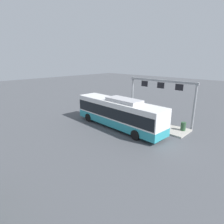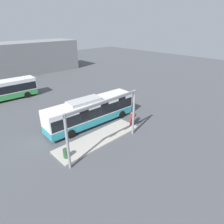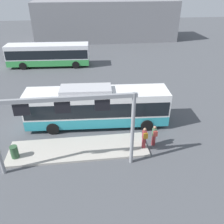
# 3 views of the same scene
# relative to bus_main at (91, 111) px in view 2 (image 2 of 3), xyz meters

# --- Properties ---
(ground_plane) EXTENTS (120.00, 120.00, 0.00)m
(ground_plane) POSITION_rel_bus_main_xyz_m (0.01, -0.00, -1.81)
(ground_plane) COLOR #4C4F54
(platform_curb) EXTENTS (10.00, 2.80, 0.16)m
(platform_curb) POSITION_rel_bus_main_xyz_m (-1.62, -3.30, -1.73)
(platform_curb) COLOR #B2ADA3
(platform_curb) RESTS_ON ground
(bus_main) EXTENTS (11.71, 3.18, 3.46)m
(bus_main) POSITION_rel_bus_main_xyz_m (0.00, 0.00, 0.00)
(bus_main) COLOR teal
(bus_main) RESTS_ON ground
(person_boarding) EXTENTS (0.34, 0.52, 1.67)m
(person_boarding) POSITION_rel_bus_main_xyz_m (3.93, -3.43, -0.92)
(person_boarding) COLOR maroon
(person_boarding) RESTS_ON ground
(person_waiting_near) EXTENTS (0.36, 0.54, 1.67)m
(person_waiting_near) POSITION_rel_bus_main_xyz_m (3.09, -3.83, -0.76)
(person_waiting_near) COLOR maroon
(person_waiting_near) RESTS_ON platform_curb
(platform_sign_gantry) EXTENTS (8.69, 0.24, 5.20)m
(platform_sign_gantry) POSITION_rel_bus_main_xyz_m (-2.24, -5.07, 1.91)
(platform_sign_gantry) COLOR gray
(platform_sign_gantry) RESTS_ON ground
(station_building) EXTENTS (27.20, 8.00, 7.35)m
(station_building) POSITION_rel_bus_main_xyz_m (3.99, 32.01, 1.86)
(station_building) COLOR gray
(station_building) RESTS_ON ground
(trash_bin) EXTENTS (0.52, 0.52, 0.90)m
(trash_bin) POSITION_rel_bus_main_xyz_m (-5.95, -3.78, -1.20)
(trash_bin) COLOR #2D5133
(trash_bin) RESTS_ON platform_curb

